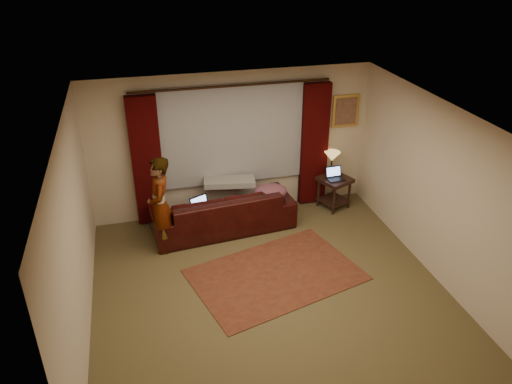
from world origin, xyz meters
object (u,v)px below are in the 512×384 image
laptop_sofa (203,206)px  person (160,206)px  tiffany_lamp (332,164)px  laptop_table (336,174)px  sofa (222,203)px  end_table (334,193)px

laptop_sofa → person: person is taller
tiffany_lamp → person: 3.28m
tiffany_lamp → person: person is taller
laptop_sofa → laptop_table: (2.50, 0.38, 0.10)m
tiffany_lamp → sofa: bearing=-170.5°
end_table → laptop_table: size_ratio=1.83×
sofa → person: person is taller
laptop_sofa → end_table: 2.58m
tiffany_lamp → laptop_table: tiffany_lamp is taller
end_table → person: 3.32m
person → end_table: bearing=104.5°
laptop_sofa → person: (-0.70, -0.18, 0.20)m
person → sofa: bearing=114.3°
laptop_table → tiffany_lamp: bearing=90.9°
laptop_table → laptop_sofa: bearing=-174.9°
laptop_sofa → end_table: size_ratio=0.60×
sofa → laptop_sofa: 0.44m
tiffany_lamp → person: size_ratio=0.29×
sofa → laptop_table: (2.14, 0.16, 0.22)m
laptop_table → end_table: bearing=72.9°
tiffany_lamp → laptop_table: (0.02, -0.20, -0.12)m
laptop_table → person: person is taller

